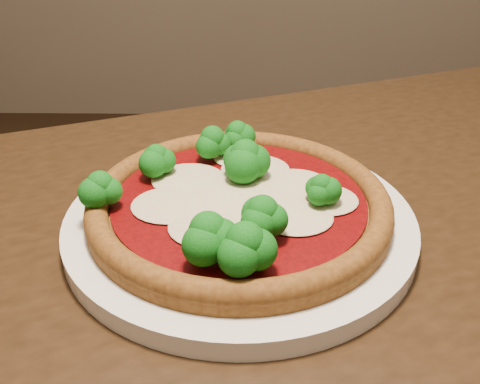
{
  "coord_description": "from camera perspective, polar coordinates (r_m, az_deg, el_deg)",
  "views": [
    {
      "loc": [
        -0.23,
        -0.51,
        1.03
      ],
      "look_at": [
        -0.24,
        -0.1,
        0.79
      ],
      "focal_mm": 40.0,
      "sensor_mm": 36.0,
      "label": 1
    }
  ],
  "objects": [
    {
      "name": "dining_table",
      "position": [
        0.52,
        -1.05,
        -17.01
      ],
      "size": [
        1.46,
        1.15,
        0.75
      ],
      "rotation": [
        0.0,
        0.0,
        0.39
      ],
      "color": "black",
      "rests_on": "floor"
    },
    {
      "name": "plate",
      "position": [
        0.49,
        0.0,
        -3.11
      ],
      "size": [
        0.32,
        0.32,
        0.02
      ],
      "primitive_type": "cylinder",
      "color": "white",
      "rests_on": "dining_table"
    },
    {
      "name": "pizza",
      "position": [
        0.48,
        -0.37,
        -0.77
      ],
      "size": [
        0.27,
        0.27,
        0.06
      ],
      "rotation": [
        0.0,
        0.0,
        0.01
      ],
      "color": "brown",
      "rests_on": "plate"
    }
  ]
}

